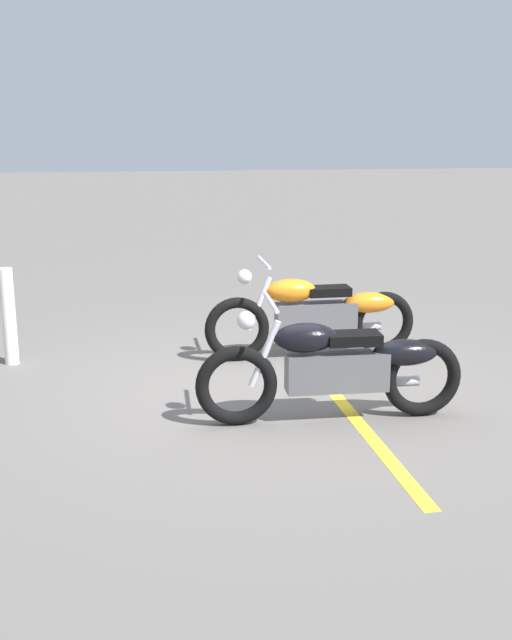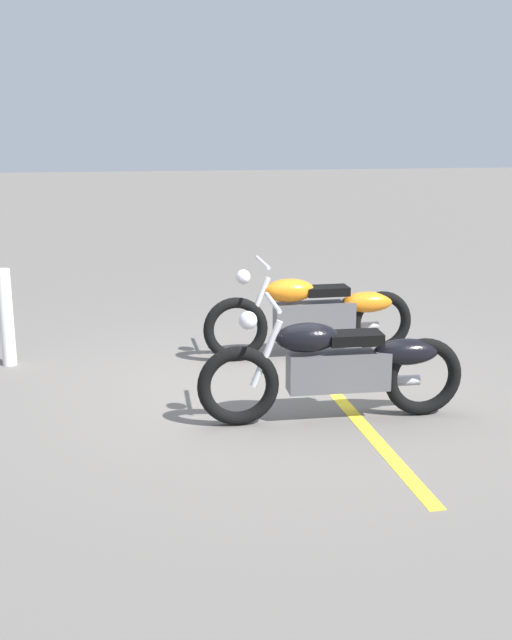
# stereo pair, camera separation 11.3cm
# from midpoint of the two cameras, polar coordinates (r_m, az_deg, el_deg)

# --- Properties ---
(ground_plane) EXTENTS (60.00, 60.00, 0.00)m
(ground_plane) POSITION_cam_midpoint_polar(r_m,az_deg,el_deg) (7.37, 1.68, -4.86)
(ground_plane) COLOR #66605B
(motorcycle_bright_foreground) EXTENTS (2.23, 0.62, 1.04)m
(motorcycle_bright_foreground) POSITION_cam_midpoint_polar(r_m,az_deg,el_deg) (8.18, 4.82, 0.46)
(motorcycle_bright_foreground) COLOR black
(motorcycle_bright_foreground) RESTS_ON ground
(motorcycle_dark_foreground) EXTENTS (2.23, 0.62, 1.04)m
(motorcycle_dark_foreground) POSITION_cam_midpoint_polar(r_m,az_deg,el_deg) (6.48, 6.46, -3.37)
(motorcycle_dark_foreground) COLOR black
(motorcycle_dark_foreground) RESTS_ON ground
(bollard_post) EXTENTS (0.14, 0.14, 0.99)m
(bollard_post) POSITION_cam_midpoint_polar(r_m,az_deg,el_deg) (8.27, -17.14, 0.24)
(bollard_post) COLOR white
(bollard_post) RESTS_ON ground
(parking_stripe_near) EXTENTS (0.27, 3.20, 0.01)m
(parking_stripe_near) POSITION_cam_midpoint_polar(r_m,az_deg,el_deg) (6.64, 7.78, -7.18)
(parking_stripe_near) COLOR yellow
(parking_stripe_near) RESTS_ON ground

